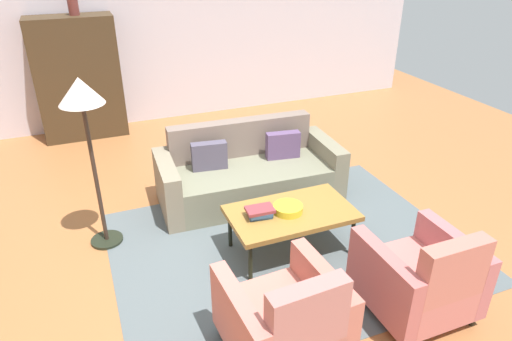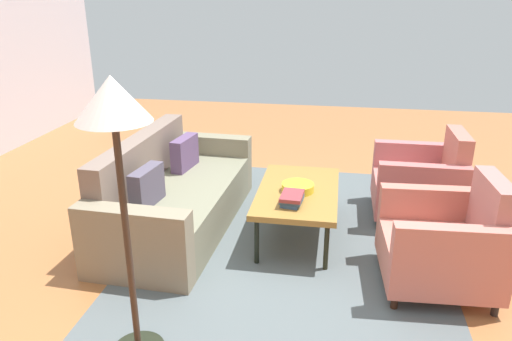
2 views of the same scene
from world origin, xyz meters
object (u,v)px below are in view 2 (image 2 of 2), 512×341
(couch, at_px, (171,197))
(coffee_table, at_px, (298,193))
(armchair_right, at_px, (423,184))
(floor_lamp, at_px, (115,128))
(fruit_bowl, at_px, (298,187))
(book_stack, at_px, (292,199))
(armchair_left, at_px, (448,245))

(couch, relative_size, coffee_table, 1.78)
(armchair_right, distance_m, floor_lamp, 3.23)
(coffee_table, relative_size, fruit_bowl, 4.25)
(book_stack, height_order, floor_lamp, floor_lamp)
(couch, xyz_separation_m, fruit_bowl, (-0.04, -1.19, 0.20))
(couch, distance_m, armchair_right, 2.43)
(floor_lamp, bearing_deg, armchair_right, -41.15)
(couch, bearing_deg, floor_lamp, 14.54)
(armchair_right, bearing_deg, couch, 104.36)
(armchair_right, xyz_separation_m, floor_lamp, (-2.28, 1.99, 1.10))
(armchair_left, bearing_deg, couch, 72.47)
(coffee_table, bearing_deg, fruit_bowl, 180.00)
(armchair_left, distance_m, floor_lamp, 2.52)
(coffee_table, xyz_separation_m, fruit_bowl, (-0.04, 0.00, 0.07))
(coffee_table, bearing_deg, armchair_right, -62.78)
(floor_lamp, bearing_deg, armchair_left, -61.42)
(floor_lamp, bearing_deg, book_stack, -30.48)
(couch, bearing_deg, coffee_table, 92.38)
(armchair_left, distance_m, armchair_right, 1.20)
(coffee_table, xyz_separation_m, armchair_right, (0.60, -1.17, -0.07))
(fruit_bowl, height_order, book_stack, book_stack)
(coffee_table, relative_size, armchair_right, 1.36)
(couch, height_order, armchair_right, armchair_right)
(armchair_right, height_order, fruit_bowl, armchair_right)
(armchair_left, height_order, book_stack, armchair_left)
(fruit_bowl, distance_m, floor_lamp, 2.07)
(armchair_right, height_order, book_stack, armchair_right)
(fruit_bowl, bearing_deg, floor_lamp, 153.29)
(armchair_right, distance_m, fruit_bowl, 1.34)
(armchair_right, bearing_deg, fruit_bowl, 118.75)
(armchair_right, relative_size, floor_lamp, 0.51)
(fruit_bowl, bearing_deg, coffee_table, 0.00)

